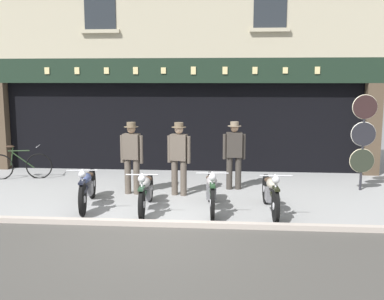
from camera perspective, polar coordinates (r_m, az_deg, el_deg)
The scene contains 13 objects.
ground at distance 7.70m, azimuth -6.45°, elevation -12.15°, with size 23.37×22.00×0.18m.
shop_facade at distance 15.14m, azimuth -0.73°, elevation 5.12°, with size 11.67×4.42×6.37m.
motorcycle_left at distance 10.04m, azimuth -12.95°, elevation -4.48°, with size 0.62×2.06×0.93m.
motorcycle_center_left at distance 9.57m, azimuth -5.79°, elevation -5.09°, with size 0.62×2.00×0.90m.
motorcycle_center at distance 9.50m, azimuth 2.41°, elevation -5.02°, with size 0.62×2.04×0.94m.
motorcycle_center_right at distance 9.49m, azimuth 9.82°, elevation -5.23°, with size 0.62×2.03×0.92m.
salesman_left at distance 10.85m, azimuth -7.55°, elevation -0.56°, with size 0.56×0.34×1.72m.
shopkeeper_center at distance 10.63m, azimuth -1.64°, elevation -0.65°, with size 0.55×0.34×1.72m.
salesman_right at distance 11.26m, azimuth 5.29°, elevation -0.28°, with size 0.56×0.33×1.69m.
tyre_sign_pole at distance 11.80m, azimuth 20.64°, elevation 1.75°, with size 0.60×0.06×2.35m.
advert_board_near at distance 13.97m, azimuth -10.90°, elevation 4.92°, with size 0.73×0.03×0.90m.
advert_board_far at distance 14.37m, azimuth -15.92°, elevation 5.08°, with size 0.74×0.03×0.91m.
leaning_bicycle at distance 13.34m, azimuth -20.79°, elevation -1.79°, with size 1.71×0.56×0.95m.
Camera 1 is at (1.43, -8.03, 2.72)m, focal length 42.65 mm.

